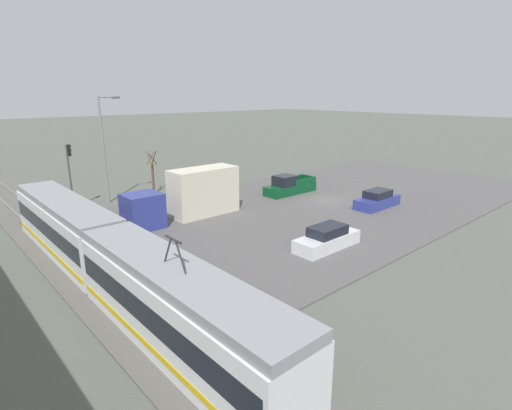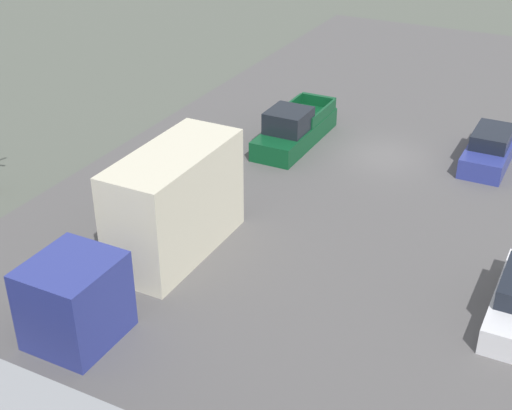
% 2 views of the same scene
% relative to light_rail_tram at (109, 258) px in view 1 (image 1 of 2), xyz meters
% --- Properties ---
extents(ground_plane, '(320.00, 320.00, 0.00)m').
position_rel_light_rail_tram_xyz_m(ground_plane, '(3.52, -21.69, -1.69)').
color(ground_plane, '#565B51').
extents(road_surface, '(22.57, 45.42, 0.08)m').
position_rel_light_rail_tram_xyz_m(road_surface, '(3.52, -21.69, -1.65)').
color(road_surface, '#565454').
rests_on(road_surface, ground).
extents(rail_bed, '(71.37, 4.40, 0.22)m').
position_rel_light_rail_tram_xyz_m(rail_bed, '(3.52, 0.00, -1.65)').
color(rail_bed, '#5B5954').
rests_on(rail_bed, ground).
extents(light_rail_tram, '(25.73, 2.56, 4.46)m').
position_rel_light_rail_tram_xyz_m(light_rail_tram, '(0.00, 0.00, 0.00)').
color(light_rail_tram, white).
rests_on(light_rail_tram, ground).
extents(box_truck, '(2.34, 9.39, 3.76)m').
position_rel_light_rail_tram_xyz_m(box_truck, '(7.59, -9.60, 0.12)').
color(box_truck, navy).
rests_on(box_truck, ground).
extents(pickup_truck, '(1.91, 5.64, 1.87)m').
position_rel_light_rail_tram_xyz_m(pickup_truck, '(7.76, -21.10, -0.91)').
color(pickup_truck, '#0C4723').
rests_on(pickup_truck, ground).
extents(sedan_car_0, '(1.72, 4.77, 1.46)m').
position_rel_light_rail_tram_xyz_m(sedan_car_0, '(-3.80, -12.46, -1.01)').
color(sedan_car_0, silver).
rests_on(sedan_car_0, ground).
extents(sedan_car_1, '(1.77, 4.65, 1.50)m').
position_rel_light_rail_tram_xyz_m(sedan_car_1, '(-0.69, -23.21, -1.00)').
color(sedan_car_1, navy).
rests_on(sedan_car_1, ground).
extents(traffic_light_pole, '(0.28, 0.47, 5.52)m').
position_rel_light_rail_tram_xyz_m(traffic_light_pole, '(16.30, -3.48, 1.87)').
color(traffic_light_pole, '#47474C').
rests_on(traffic_light_pole, ground).
extents(street_tree, '(1.03, 0.85, 4.30)m').
position_rel_light_rail_tram_xyz_m(street_tree, '(16.72, -11.16, 0.26)').
color(street_tree, brown).
rests_on(street_tree, ground).
extents(street_lamp_near_crossing, '(0.36, 1.95, 9.41)m').
position_rel_light_rail_tram_xyz_m(street_lamp_near_crossing, '(16.53, -6.72, 3.65)').
color(street_lamp_near_crossing, gray).
rests_on(street_lamp_near_crossing, ground).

